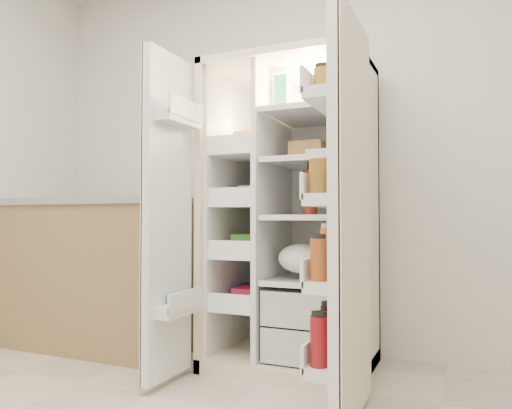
% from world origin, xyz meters
% --- Properties ---
extents(wall_back, '(4.00, 0.02, 2.70)m').
position_xyz_m(wall_back, '(0.00, 2.00, 1.35)').
color(wall_back, silver).
rests_on(wall_back, floor).
extents(refrigerator, '(0.92, 0.70, 1.80)m').
position_xyz_m(refrigerator, '(0.07, 1.65, 0.74)').
color(refrigerator, beige).
rests_on(refrigerator, floor).
extents(freezer_door, '(0.15, 0.40, 1.72)m').
position_xyz_m(freezer_door, '(-0.45, 1.05, 0.89)').
color(freezer_door, white).
rests_on(freezer_door, floor).
extents(fridge_door, '(0.17, 0.58, 1.72)m').
position_xyz_m(fridge_door, '(0.53, 0.96, 0.87)').
color(fridge_door, white).
rests_on(fridge_door, floor).
extents(kitchen_counter, '(1.39, 0.74, 1.01)m').
position_xyz_m(kitchen_counter, '(-1.32, 1.54, 0.51)').
color(kitchen_counter, olive).
rests_on(kitchen_counter, floor).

